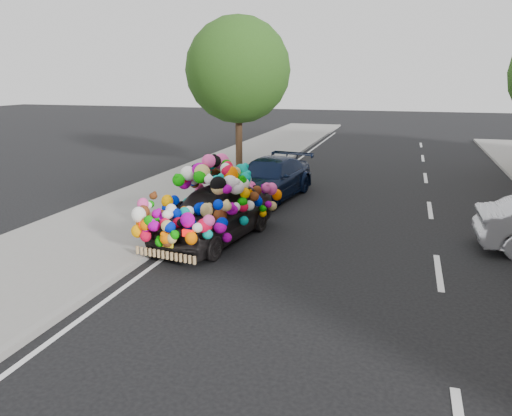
{
  "coord_description": "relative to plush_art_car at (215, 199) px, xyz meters",
  "views": [
    {
      "loc": [
        2.79,
        -9.92,
        3.76
      ],
      "look_at": [
        -0.18,
        -0.05,
        1.05
      ],
      "focal_mm": 35.0,
      "sensor_mm": 36.0,
      "label": 1
    }
  ],
  "objects": [
    {
      "name": "tree_near_sidewalk",
      "position": [
        -2.38,
        8.83,
        3.02
      ],
      "size": [
        4.2,
        4.2,
        6.13
      ],
      "color": "#332114",
      "rests_on": "ground"
    },
    {
      "name": "ground",
      "position": [
        1.42,
        -0.67,
        -1.0
      ],
      "size": [
        100.0,
        100.0,
        0.0
      ],
      "primitive_type": "plane",
      "color": "black",
      "rests_on": "ground"
    },
    {
      "name": "sidewalk",
      "position": [
        -2.88,
        -0.67,
        -0.94
      ],
      "size": [
        4.0,
        60.0,
        0.12
      ],
      "primitive_type": "cube",
      "color": "gray",
      "rests_on": "ground"
    },
    {
      "name": "navy_sedan",
      "position": [
        0.11,
        4.38,
        -0.37
      ],
      "size": [
        2.42,
        4.56,
        1.26
      ],
      "primitive_type": "imported",
      "rotation": [
        0.0,
        0.0,
        -0.16
      ],
      "color": "black",
      "rests_on": "ground"
    },
    {
      "name": "plush_art_car",
      "position": [
        0.0,
        0.0,
        0.0
      ],
      "size": [
        2.54,
        4.33,
        1.97
      ],
      "rotation": [
        0.0,
        0.0,
        -0.16
      ],
      "color": "black",
      "rests_on": "ground"
    },
    {
      "name": "lane_markings",
      "position": [
        5.02,
        -0.67,
        -0.99
      ],
      "size": [
        6.0,
        50.0,
        0.01
      ],
      "primitive_type": null,
      "color": "silver",
      "rests_on": "ground"
    },
    {
      "name": "kerb",
      "position": [
        -0.93,
        -0.67,
        -0.93
      ],
      "size": [
        0.15,
        60.0,
        0.13
      ],
      "primitive_type": "cube",
      "color": "gray",
      "rests_on": "ground"
    }
  ]
}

